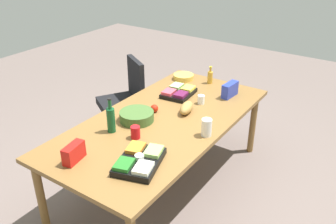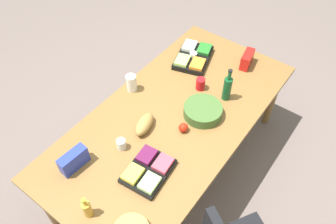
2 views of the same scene
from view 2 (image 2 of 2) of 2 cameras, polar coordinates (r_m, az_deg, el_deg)
The scene contains 14 objects.
ground_plane at distance 3.38m, azimuth 0.73°, elevation -9.11°, with size 10.00×10.00×0.00m, color #6C5D58.
conference_table at distance 2.81m, azimuth 0.87°, elevation -1.55°, with size 2.36×1.16×0.77m.
veggie_tray at distance 3.26m, azimuth 4.36°, elevation 9.41°, with size 0.49×0.41×0.09m.
chip_bag_red at distance 3.26m, azimuth 13.40°, elevation 8.79°, with size 0.20×0.08×0.14m, color red.
fruit_platter at distance 2.43m, azimuth -3.42°, elevation -9.94°, with size 0.39×0.32×0.07m.
bread_loaf at distance 2.65m, azimuth -4.07°, elevation -2.09°, with size 0.24×0.11×0.10m, color #A37C3E.
mayo_jar at distance 2.94m, azimuth -6.28°, elevation 4.97°, with size 0.09×0.09×0.16m, color white.
red_solo_cup at distance 2.96m, azimuth 5.66°, elevation 4.80°, with size 0.08×0.08×0.11m, color red.
chip_bag_blue at distance 2.51m, azimuth -15.86°, elevation -7.96°, with size 0.22×0.08×0.15m, color #273AAB.
wine_bottle at distance 2.86m, azimuth 10.12°, elevation 4.10°, with size 0.08×0.08×0.32m.
salad_bowl at distance 2.75m, azimuth 5.98°, elevation 0.17°, with size 0.32×0.32×0.09m, color #40622C.
paper_cup at distance 2.56m, azimuth -8.01°, elevation -5.49°, with size 0.07×0.07×0.09m, color white.
dressing_bottle at distance 2.30m, azimuth -13.72°, elevation -15.79°, with size 0.06×0.06×0.20m.
apple_red at distance 2.64m, azimuth 2.65°, elevation -2.70°, with size 0.08×0.08×0.08m, color red.
Camera 2 is at (-1.45, -1.03, 2.88)m, focal length 35.55 mm.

